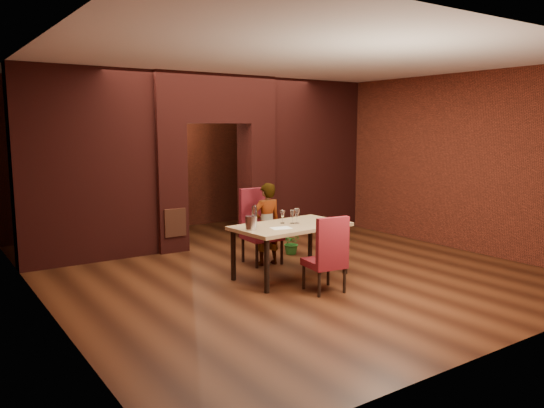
{
  "coord_description": "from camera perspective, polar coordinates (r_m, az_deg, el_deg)",
  "views": [
    {
      "loc": [
        -4.75,
        -6.91,
        2.23
      ],
      "look_at": [
        -0.03,
        0.0,
        1.01
      ],
      "focal_mm": 35.0,
      "sensor_mm": 36.0,
      "label": 1
    }
  ],
  "objects": [
    {
      "name": "potted_plant",
      "position": [
        9.4,
        2.06,
        -4.15
      ],
      "size": [
        0.49,
        0.47,
        0.42
      ],
      "primitive_type": "imported",
      "rotation": [
        0.0,
        0.0,
        0.52
      ],
      "color": "#276D24",
      "rests_on": "ground"
    },
    {
      "name": "wall_left",
      "position": [
        7.05,
        -23.98,
        2.42
      ],
      "size": [
        0.04,
        8.0,
        3.2
      ],
      "primitive_type": "cube",
      "color": "maroon",
      "rests_on": "ground"
    },
    {
      "name": "wine_glass_c",
      "position": [
        7.95,
        2.69,
        -1.3
      ],
      "size": [
        0.09,
        0.09,
        0.22
      ],
      "primitive_type": null,
      "color": "white",
      "rests_on": "dining_table"
    },
    {
      "name": "pillar_left",
      "position": [
        9.74,
        -11.16,
        1.74
      ],
      "size": [
        0.55,
        0.55,
        2.3
      ],
      "primitive_type": "cube",
      "color": "maroon",
      "rests_on": "ground"
    },
    {
      "name": "wine_glass_a",
      "position": [
        7.95,
        1.13,
        -1.38
      ],
      "size": [
        0.08,
        0.08,
        0.2
      ],
      "primitive_type": null,
      "color": "silver",
      "rests_on": "dining_table"
    },
    {
      "name": "water_bottle",
      "position": [
        7.64,
        -1.9,
        -1.3
      ],
      "size": [
        0.08,
        0.08,
        0.32
      ],
      "primitive_type": "cylinder",
      "color": "silver",
      "rests_on": "dining_table"
    },
    {
      "name": "wall_front",
      "position": [
        5.61,
        24.06,
        1.09
      ],
      "size": [
        7.0,
        0.04,
        3.2
      ],
      "primitive_type": "cube",
      "color": "maroon",
      "rests_on": "ground"
    },
    {
      "name": "wing_wall_right",
      "position": [
        11.42,
        4.29,
        5.08
      ],
      "size": [
        2.28,
        0.35,
        3.2
      ],
      "primitive_type": "cube",
      "color": "maroon",
      "rests_on": "ground"
    },
    {
      "name": "wing_wall_left",
      "position": [
        9.24,
        -19.32,
        3.89
      ],
      "size": [
        2.28,
        0.35,
        3.2
      ],
      "primitive_type": "cube",
      "color": "maroon",
      "rests_on": "ground"
    },
    {
      "name": "pillar_right",
      "position": [
        10.63,
        -1.71,
        2.43
      ],
      "size": [
        0.55,
        0.55,
        2.3
      ],
      "primitive_type": "cube",
      "color": "maroon",
      "rests_on": "ground"
    },
    {
      "name": "vent_panel",
      "position": [
        9.56,
        -10.36,
        -1.99
      ],
      "size": [
        0.4,
        0.03,
        0.5
      ],
      "primitive_type": "cube",
      "color": "#A34D2F",
      "rests_on": "ground"
    },
    {
      "name": "lintel",
      "position": [
        10.11,
        -6.37,
        11.16
      ],
      "size": [
        2.45,
        0.55,
        0.9
      ],
      "primitive_type": "cube",
      "color": "maroon",
      "rests_on": "ground"
    },
    {
      "name": "ceiling",
      "position": [
        8.44,
        0.2,
        14.87
      ],
      "size": [
        7.0,
        8.0,
        0.04
      ],
      "primitive_type": "cube",
      "color": "silver",
      "rests_on": "ground"
    },
    {
      "name": "rear_door",
      "position": [
        11.75,
        -12.43,
        2.31
      ],
      "size": [
        0.9,
        0.08,
        2.1
      ],
      "primitive_type": "cube",
      "color": "black",
      "rests_on": "ground"
    },
    {
      "name": "rear_door_frame",
      "position": [
        11.71,
        -12.35,
        2.29
      ],
      "size": [
        1.02,
        0.04,
        2.22
      ],
      "primitive_type": "cube",
      "color": "black",
      "rests_on": "ground"
    },
    {
      "name": "wall_right",
      "position": [
        10.78,
        15.76,
        4.61
      ],
      "size": [
        0.04,
        8.0,
        3.2
      ],
      "primitive_type": "cube",
      "color": "maroon",
      "rests_on": "ground"
    },
    {
      "name": "person_seated",
      "position": [
        8.6,
        -0.58,
        -2.18
      ],
      "size": [
        0.52,
        0.36,
        1.34
      ],
      "primitive_type": "imported",
      "rotation": [
        0.0,
        0.0,
        3.05
      ],
      "color": "white",
      "rests_on": "ground"
    },
    {
      "name": "chair_near",
      "position": [
        7.27,
        5.64,
        -5.31
      ],
      "size": [
        0.54,
        0.54,
        1.06
      ],
      "primitive_type": "cube",
      "rotation": [
        0.0,
        0.0,
        3.01
      ],
      "color": "maroon",
      "rests_on": "ground"
    },
    {
      "name": "chair_far",
      "position": [
        8.7,
        -1.07,
        -2.44
      ],
      "size": [
        0.59,
        0.59,
        1.23
      ],
      "primitive_type": "cube",
      "rotation": [
        0.0,
        0.0,
        -0.06
      ],
      "color": "maroon",
      "rests_on": "ground"
    },
    {
      "name": "floor",
      "position": [
        8.67,
        0.19,
        -6.63
      ],
      "size": [
        8.0,
        8.0,
        0.0
      ],
      "primitive_type": "plane",
      "color": "#472311",
      "rests_on": "ground"
    },
    {
      "name": "wall_back",
      "position": [
        11.91,
        -10.83,
        5.09
      ],
      "size": [
        7.0,
        0.04,
        3.2
      ],
      "primitive_type": "cube",
      "color": "maroon",
      "rests_on": "ground"
    },
    {
      "name": "wine_bucket",
      "position": [
        7.43,
        -2.27,
        -2.06
      ],
      "size": [
        0.16,
        0.16,
        0.2
      ],
      "primitive_type": "cylinder",
      "color": "silver",
      "rests_on": "dining_table"
    },
    {
      "name": "dining_table",
      "position": [
        7.96,
        2.02,
        -5.04
      ],
      "size": [
        1.78,
        1.09,
        0.8
      ],
      "primitive_type": "cube",
      "rotation": [
        0.0,
        0.0,
        0.08
      ],
      "color": "tan",
      "rests_on": "ground"
    },
    {
      "name": "tasting_sheet",
      "position": [
        7.57,
        0.98,
        -2.61
      ],
      "size": [
        0.32,
        0.26,
        0.0
      ],
      "primitive_type": "cube",
      "rotation": [
        0.0,
        0.0,
        -0.22
      ],
      "color": "white",
      "rests_on": "dining_table"
    },
    {
      "name": "wine_glass_b",
      "position": [
        7.93,
        2.21,
        -1.38
      ],
      "size": [
        0.08,
        0.08,
        0.2
      ],
      "primitive_type": null,
      "color": "silver",
      "rests_on": "dining_table"
    }
  ]
}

